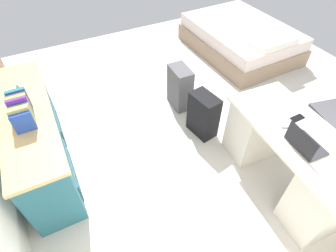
# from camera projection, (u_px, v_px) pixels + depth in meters

# --- Properties ---
(ground_plane) EXTENTS (5.78, 5.78, 0.00)m
(ground_plane) POSITION_uv_depth(u_px,v_px,m) (204.00, 117.00, 3.64)
(ground_plane) COLOR beige
(desk) EXTENTS (1.48, 0.75, 0.74)m
(desk) POSITION_uv_depth(u_px,v_px,m) (289.00, 158.00, 2.66)
(desk) COLOR silver
(desk) RESTS_ON ground_plane
(credenza) EXTENTS (1.80, 0.48, 0.79)m
(credenza) POSITION_uv_depth(u_px,v_px,m) (39.00, 139.00, 2.82)
(credenza) COLOR #235B6B
(credenza) RESTS_ON ground_plane
(bed) EXTENTS (1.94, 1.45, 0.58)m
(bed) POSITION_uv_depth(u_px,v_px,m) (241.00, 39.00, 4.68)
(bed) COLOR gray
(bed) RESTS_ON ground_plane
(suitcase_black) EXTENTS (0.39, 0.28, 0.57)m
(suitcase_black) POSITION_uv_depth(u_px,v_px,m) (203.00, 115.00, 3.25)
(suitcase_black) COLOR black
(suitcase_black) RESTS_ON ground_plane
(suitcase_spare_grey) EXTENTS (0.37, 0.23, 0.59)m
(suitcase_spare_grey) POSITION_uv_depth(u_px,v_px,m) (180.00, 88.00, 3.61)
(suitcase_spare_grey) COLOR #4C4C51
(suitcase_spare_grey) RESTS_ON ground_plane
(laptop) EXTENTS (0.32, 0.24, 0.21)m
(laptop) POSITION_uv_depth(u_px,v_px,m) (304.00, 144.00, 2.26)
(laptop) COLOR #333338
(laptop) RESTS_ON desk
(computer_mouse) EXTENTS (0.07, 0.10, 0.03)m
(computer_mouse) POSITION_uv_depth(u_px,v_px,m) (286.00, 125.00, 2.46)
(computer_mouse) COLOR white
(computer_mouse) RESTS_ON desk
(cell_phone_by_mouse) EXTENTS (0.07, 0.14, 0.01)m
(cell_phone_by_mouse) POSITION_uv_depth(u_px,v_px,m) (297.00, 118.00, 2.54)
(cell_phone_by_mouse) COLOR black
(cell_phone_by_mouse) RESTS_ON desk
(book_row) EXTENTS (0.36, 0.17, 0.24)m
(book_row) POSITION_uv_depth(u_px,v_px,m) (21.00, 110.00, 2.38)
(book_row) COLOR #2344A8
(book_row) RESTS_ON credenza
(figurine_small) EXTENTS (0.08, 0.08, 0.11)m
(figurine_small) POSITION_uv_depth(u_px,v_px,m) (18.00, 89.00, 2.70)
(figurine_small) COLOR #4C7FBF
(figurine_small) RESTS_ON credenza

